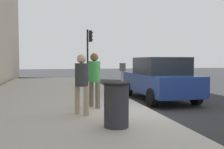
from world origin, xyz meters
The scene contains 8 objects.
ground_plane centered at (0.00, 0.00, 0.00)m, with size 80.00×80.00×0.00m, color #2B2B2D.
sidewalk_slab centered at (0.00, 3.00, 0.07)m, with size 28.00×6.00×0.15m, color #B7B2A8.
parking_meter centered at (0.35, 0.68, 1.17)m, with size 0.36×0.12×1.41m.
pedestrian_at_meter centered at (0.23, 1.64, 1.16)m, with size 0.50×0.38×1.73m.
pedestrian_bystander centered at (-0.74, 2.15, 1.12)m, with size 0.44×0.37×1.67m.
parked_sedan_near centered at (2.02, -1.35, 0.89)m, with size 4.41×1.98×1.77m.
traffic_signal centered at (9.46, 0.55, 2.58)m, with size 0.24×0.44×3.60m.
trash_bin centered at (-2.19, 1.53, 0.66)m, with size 0.59×0.59×1.01m.
Camera 1 is at (-7.57, 2.87, 1.66)m, focal length 39.91 mm.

